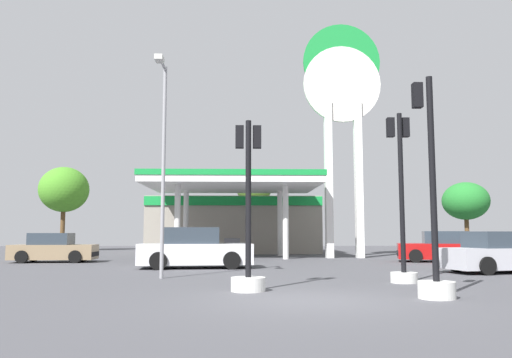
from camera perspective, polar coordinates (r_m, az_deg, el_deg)
name	(u,v)px	position (r m, az deg, el deg)	size (l,w,h in m)	color
ground_plane	(308,301)	(10.99, 5.81, -13.36)	(90.00, 90.00, 0.00)	#47474C
gas_station	(234,220)	(35.85, -2.47, -4.63)	(11.82, 14.16, 4.66)	gray
station_pole_sign	(342,105)	(30.45, 9.61, 8.19)	(4.51, 0.56, 13.68)	white
car_0	(442,248)	(26.64, 20.08, -7.25)	(4.46, 2.73, 1.49)	black
car_1	(501,254)	(20.30, 25.68, -7.56)	(4.33, 2.50, 1.46)	black
car_2	(54,249)	(26.67, -21.68, -7.28)	(4.00, 1.97, 1.40)	black
car_3	(195,250)	(20.89, -6.86, -7.84)	(4.70, 2.40, 1.63)	black
traffic_signal_0	(248,240)	(12.57, -0.87, -6.79)	(0.84, 0.84, 4.20)	silver
traffic_signal_1	(434,241)	(11.81, 19.23, -6.60)	(0.79, 0.79, 4.89)	silver
traffic_signal_2	(402,221)	(15.28, 15.99, -4.57)	(0.76, 0.76, 4.89)	silver
tree_0	(64,190)	(43.30, -20.66, -1.14)	(3.86, 3.86, 6.63)	brown
tree_1	(254,189)	(41.28, -0.23, -1.16)	(2.89, 2.89, 6.18)	brown
tree_2	(466,201)	(45.66, 22.38, -2.31)	(3.78, 3.78, 5.59)	brown
corner_streetlamp	(163,147)	(16.34, -10.37, 3.49)	(0.24, 1.48, 6.77)	gray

